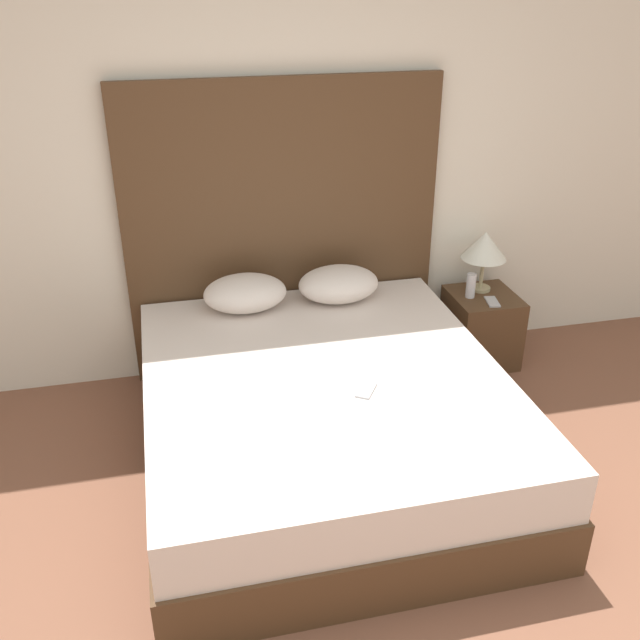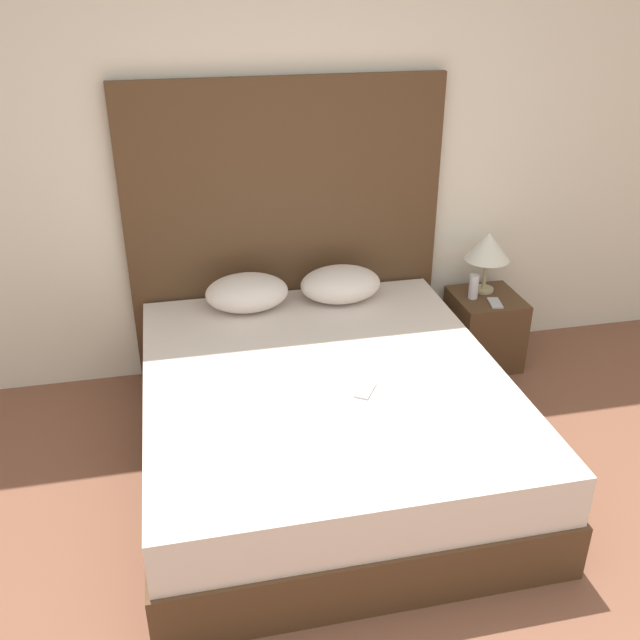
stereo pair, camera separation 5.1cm
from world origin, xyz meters
TOP-DOWN VIEW (x-y plane):
  - wall_back at (0.00, 2.54)m, footprint 10.00×0.06m
  - bed at (-0.09, 1.39)m, footprint 1.83×2.10m
  - headboard at (-0.09, 2.47)m, footprint 1.92×0.05m
  - pillow_left at (-0.38, 2.21)m, footprint 0.49×0.36m
  - pillow_right at (0.19, 2.21)m, footprint 0.49×0.36m
  - phone_on_bed at (0.07, 1.19)m, footprint 0.14×0.16m
  - nightstand at (1.17, 2.21)m, footprint 0.42×0.44m
  - table_lamp at (1.18, 2.29)m, footprint 0.29×0.29m
  - phone_on_nightstand at (1.17, 2.10)m, footprint 0.10×0.16m
  - toiletry_bottle at (1.06, 2.20)m, footprint 0.06×0.06m

SIDE VIEW (x-z plane):
  - nightstand at x=1.17m, z-range 0.00..0.47m
  - bed at x=-0.09m, z-range 0.00..0.54m
  - phone_on_nightstand at x=1.17m, z-range 0.47..0.48m
  - phone_on_bed at x=0.07m, z-range 0.54..0.55m
  - toiletry_bottle at x=1.06m, z-range 0.47..0.63m
  - pillow_left at x=-0.38m, z-range 0.54..0.76m
  - pillow_right at x=0.19m, z-range 0.54..0.76m
  - table_lamp at x=1.18m, z-range 0.58..0.97m
  - headboard at x=-0.09m, z-range 0.00..1.83m
  - wall_back at x=0.00m, z-range 0.00..2.70m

